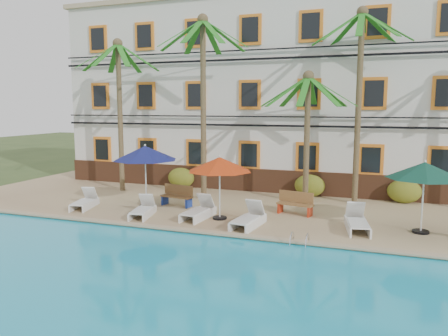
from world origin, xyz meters
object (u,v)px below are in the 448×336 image
at_px(bench_right, 296,203).
at_px(lounger_b, 143,210).
at_px(lounger_c, 199,211).
at_px(palm_d, 360,81).
at_px(umbrella_red, 220,165).
at_px(lounger_a, 85,202).
at_px(umbrella_blue, 145,153).
at_px(pool_ladder, 299,243).
at_px(palm_c, 307,117).
at_px(umbrella_green, 425,171).
at_px(lounger_e, 357,222).
at_px(lounger_d, 249,219).
at_px(palm_a, 119,94).
at_px(palm_b, 203,83).
at_px(bench_left, 178,195).

bearing_deg(bench_right, lounger_b, -156.94).
height_order(lounger_b, lounger_c, lounger_c).
bearing_deg(palm_d, umbrella_red, -135.92).
distance_m(lounger_a, lounger_c, 5.40).
bearing_deg(umbrella_blue, pool_ladder, -21.38).
bearing_deg(palm_c, umbrella_green, -35.68).
distance_m(umbrella_green, lounger_a, 13.71).
height_order(palm_c, lounger_a, palm_c).
bearing_deg(lounger_b, lounger_e, 5.65).
bearing_deg(palm_c, umbrella_blue, -154.39).
distance_m(lounger_c, lounger_d, 2.27).
xyz_separation_m(palm_c, umbrella_blue, (-6.46, -3.10, -1.54)).
height_order(palm_d, lounger_d, palm_d).
height_order(lounger_b, lounger_d, lounger_d).
xyz_separation_m(lounger_a, lounger_e, (11.41, 0.36, 0.03)).
bearing_deg(palm_a, lounger_a, -80.22).
bearing_deg(pool_ladder, palm_b, 136.30).
bearing_deg(palm_a, palm_b, -7.22).
distance_m(umbrella_red, lounger_d, 2.42).
bearing_deg(lounger_d, lounger_a, 176.40).
relative_size(umbrella_blue, lounger_b, 1.48).
distance_m(palm_a, pool_ladder, 13.01).
bearing_deg(palm_b, palm_d, 12.19).
height_order(palm_d, bench_right, palm_d).
relative_size(umbrella_red, lounger_c, 1.27).
height_order(umbrella_blue, lounger_c, umbrella_blue).
distance_m(palm_c, bench_left, 6.76).
distance_m(palm_c, palm_d, 2.78).
distance_m(umbrella_blue, lounger_a, 3.41).
distance_m(umbrella_red, pool_ladder, 4.62).
height_order(lounger_d, bench_right, lounger_d).
bearing_deg(palm_d, lounger_b, -145.90).
relative_size(umbrella_red, umbrella_green, 0.98).
distance_m(palm_c, lounger_e, 5.75).
distance_m(palm_d, pool_ladder, 8.83).
height_order(lounger_d, pool_ladder, lounger_d).
distance_m(umbrella_green, bench_left, 10.09).
bearing_deg(bench_right, lounger_e, -33.01).
relative_size(umbrella_green, lounger_c, 1.29).
xyz_separation_m(palm_b, lounger_e, (7.19, -3.06, -5.15)).
bearing_deg(pool_ladder, bench_left, 149.45).
bearing_deg(lounger_c, lounger_e, 3.20).
bearing_deg(palm_b, bench_left, -109.01).
height_order(palm_b, pool_ladder, palm_b).
bearing_deg(lounger_c, palm_b, 109.09).
bearing_deg(umbrella_green, palm_d, 121.01).
bearing_deg(lounger_d, lounger_c, 167.09).
bearing_deg(lounger_e, palm_d, 94.26).
xyz_separation_m(palm_a, umbrella_green, (14.24, -3.26, -2.82)).
xyz_separation_m(palm_c, bench_left, (-5.31, -2.34, -3.46)).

